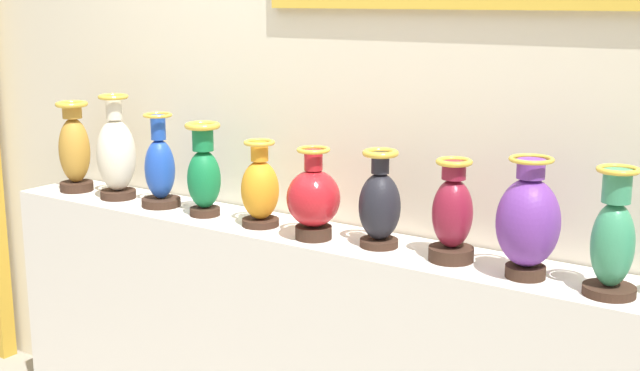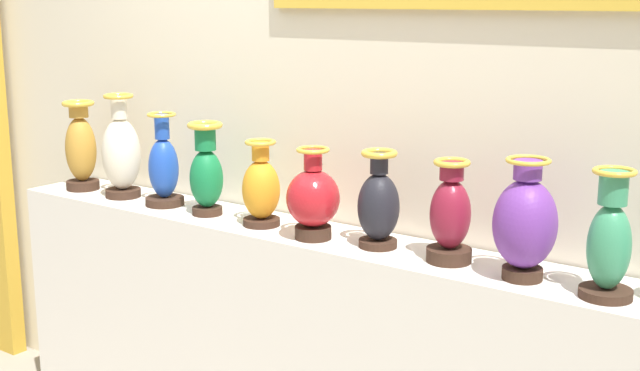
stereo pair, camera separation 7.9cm
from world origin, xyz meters
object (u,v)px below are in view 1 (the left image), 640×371
(vase_amber, at_px, (260,189))
(vase_onyx, at_px, (380,204))
(vase_ochre, at_px, (74,149))
(vase_jade, at_px, (613,240))
(vase_crimson, at_px, (313,199))
(vase_violet, at_px, (528,222))
(vase_burgundy, at_px, (452,216))
(vase_emerald, at_px, (204,172))
(vase_ivory, at_px, (116,155))
(vase_sapphire, at_px, (160,170))

(vase_amber, relative_size, vase_onyx, 0.96)
(vase_ochre, bearing_deg, vase_jade, -0.89)
(vase_onyx, xyz_separation_m, vase_jade, (0.78, -0.05, 0.01))
(vase_crimson, distance_m, vase_violet, 0.76)
(vase_crimson, distance_m, vase_burgundy, 0.51)
(vase_emerald, bearing_deg, vase_jade, -1.12)
(vase_ivory, height_order, vase_crimson, vase_ivory)
(vase_ochre, relative_size, vase_onyx, 1.17)
(vase_sapphire, xyz_separation_m, vase_onyx, (1.01, 0.00, -0.00))
(vase_crimson, xyz_separation_m, vase_burgundy, (0.51, 0.04, 0.01))
(vase_ivory, bearing_deg, vase_onyx, 0.23)
(vase_onyx, bearing_deg, vase_ivory, -179.77)
(vase_crimson, bearing_deg, vase_emerald, 176.82)
(vase_sapphire, xyz_separation_m, vase_violet, (1.54, -0.03, 0.02))
(vase_crimson, xyz_separation_m, vase_jade, (1.01, -0.00, 0.02))
(vase_emerald, relative_size, vase_crimson, 1.12)
(vase_amber, xyz_separation_m, vase_jade, (1.27, -0.03, 0.02))
(vase_ochre, relative_size, vase_jade, 1.05)
(vase_ochre, bearing_deg, vase_sapphire, 0.76)
(vase_sapphire, relative_size, vase_burgundy, 1.13)
(vase_burgundy, bearing_deg, vase_emerald, -179.42)
(vase_sapphire, height_order, vase_crimson, vase_sapphire)
(vase_onyx, bearing_deg, vase_violet, -3.47)
(vase_sapphire, xyz_separation_m, vase_crimson, (0.77, -0.04, -0.01))
(vase_violet, bearing_deg, vase_emerald, 179.30)
(vase_emerald, distance_m, vase_burgundy, 1.03)
(vase_ivory, distance_m, vase_emerald, 0.49)
(vase_sapphire, distance_m, vase_crimson, 0.78)
(vase_ochre, relative_size, vase_amber, 1.22)
(vase_emerald, relative_size, vase_amber, 1.13)
(vase_ivory, distance_m, vase_violet, 1.78)
(vase_ivory, relative_size, vase_sapphire, 1.16)
(vase_violet, bearing_deg, vase_burgundy, 174.18)
(vase_onyx, relative_size, vase_jade, 0.90)
(vase_sapphire, height_order, vase_emerald, vase_sapphire)
(vase_sapphire, height_order, vase_violet, vase_sapphire)
(vase_crimson, xyz_separation_m, vase_violet, (0.76, 0.01, 0.03))
(vase_emerald, xyz_separation_m, vase_burgundy, (1.03, 0.01, -0.02))
(vase_ochre, height_order, vase_emerald, vase_ochre)
(vase_violet, height_order, vase_jade, vase_jade)
(vase_ivory, xyz_separation_m, vase_jade, (2.04, -0.04, -0.02))
(vase_jade, bearing_deg, vase_sapphire, 178.65)
(vase_sapphire, bearing_deg, vase_emerald, -2.80)
(vase_amber, height_order, vase_onyx, vase_onyx)
(vase_sapphire, bearing_deg, vase_onyx, 0.23)
(vase_ochre, relative_size, vase_emerald, 1.08)
(vase_emerald, bearing_deg, vase_burgundy, 0.58)
(vase_sapphire, xyz_separation_m, vase_jade, (1.79, -0.04, 0.01))
(vase_ochre, height_order, vase_onyx, vase_ochre)
(vase_violet, bearing_deg, vase_ochre, 179.40)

